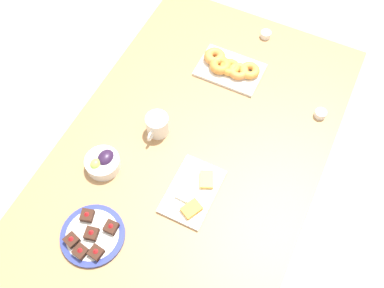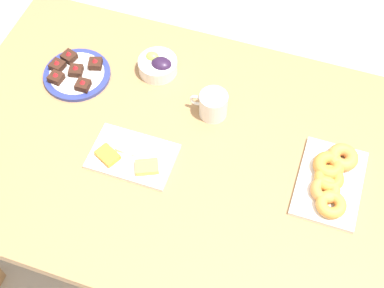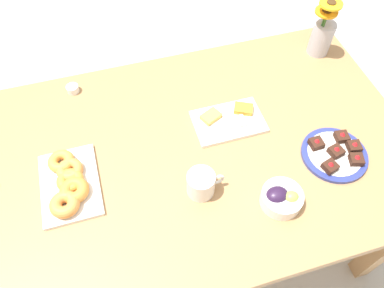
% 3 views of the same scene
% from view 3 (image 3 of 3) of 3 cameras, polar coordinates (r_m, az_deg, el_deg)
% --- Properties ---
extents(ground_plane, '(6.00, 6.00, 0.00)m').
position_cam_3_polar(ground_plane, '(1.99, 0.00, -13.02)').
color(ground_plane, '#B7B2A8').
extents(dining_table, '(1.60, 1.00, 0.74)m').
position_cam_3_polar(dining_table, '(1.41, 0.00, -2.94)').
color(dining_table, '#A87A4C').
rests_on(dining_table, ground_plane).
extents(coffee_mug, '(0.13, 0.09, 0.09)m').
position_cam_3_polar(coffee_mug, '(1.21, 1.43, -6.03)').
color(coffee_mug, white).
rests_on(coffee_mug, dining_table).
extents(grape_bowl, '(0.13, 0.13, 0.07)m').
position_cam_3_polar(grape_bowl, '(1.24, 13.44, -7.97)').
color(grape_bowl, white).
rests_on(grape_bowl, dining_table).
extents(cheese_platter, '(0.26, 0.17, 0.03)m').
position_cam_3_polar(cheese_platter, '(1.41, 5.61, 3.64)').
color(cheese_platter, white).
rests_on(cheese_platter, dining_table).
extents(croissant_platter, '(0.19, 0.28, 0.05)m').
position_cam_3_polar(croissant_platter, '(1.30, -18.26, -5.71)').
color(croissant_platter, white).
rests_on(croissant_platter, dining_table).
extents(jam_cup_honey, '(0.05, 0.05, 0.03)m').
position_cam_3_polar(jam_cup_honey, '(1.58, -17.72, 8.05)').
color(jam_cup_honey, white).
rests_on(jam_cup_honey, dining_table).
extents(dessert_plate, '(0.23, 0.23, 0.05)m').
position_cam_3_polar(dessert_plate, '(1.40, 20.98, -1.38)').
color(dessert_plate, navy).
rests_on(dessert_plate, dining_table).
extents(flower_vase, '(0.11, 0.10, 0.26)m').
position_cam_3_polar(flower_vase, '(1.71, 19.20, 15.41)').
color(flower_vase, '#B2B2BC').
rests_on(flower_vase, dining_table).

